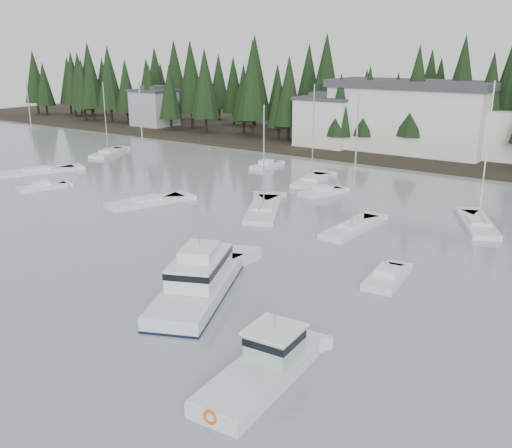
{
  "coord_description": "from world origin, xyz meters",
  "views": [
    {
      "loc": [
        27.75,
        -5.04,
        15.9
      ],
      "look_at": [
        2.35,
        30.46,
        2.5
      ],
      "focal_mm": 40.0,
      "sensor_mm": 36.0,
      "label": 1
    }
  ],
  "objects_px": {
    "lobster_boat_teal": "(262,371)",
    "runabout_1": "(387,279)",
    "sailboat_1": "(146,203)",
    "runabout_3": "(266,166)",
    "sailboat_0": "(36,173)",
    "sailboat_7": "(108,154)",
    "cabin_cruiser_center": "(199,284)",
    "runabout_0": "(42,188)",
    "house_far_west": "(154,107)",
    "sailboat_2": "(312,182)",
    "sailboat_3": "(352,229)",
    "harbor_inn": "(423,118)",
    "house_west": "(327,120)",
    "runabout_4": "(322,193)",
    "sailboat_4": "(264,211)",
    "sailboat_5": "(478,226)"
  },
  "relations": [
    {
      "from": "runabout_1",
      "to": "house_west",
      "type": "bearing_deg",
      "value": 26.73
    },
    {
      "from": "cabin_cruiser_center",
      "to": "sailboat_5",
      "type": "bearing_deg",
      "value": -46.65
    },
    {
      "from": "sailboat_3",
      "to": "runabout_1",
      "type": "relative_size",
      "value": 2.37
    },
    {
      "from": "house_west",
      "to": "sailboat_5",
      "type": "relative_size",
      "value": 0.69
    },
    {
      "from": "cabin_cruiser_center",
      "to": "sailboat_1",
      "type": "distance_m",
      "value": 24.86
    },
    {
      "from": "house_west",
      "to": "sailboat_7",
      "type": "bearing_deg",
      "value": -135.32
    },
    {
      "from": "cabin_cruiser_center",
      "to": "house_far_west",
      "type": "bearing_deg",
      "value": 22.98
    },
    {
      "from": "cabin_cruiser_center",
      "to": "runabout_0",
      "type": "xyz_separation_m",
      "value": [
        -35.15,
        12.13,
        -0.63
      ]
    },
    {
      "from": "cabin_cruiser_center",
      "to": "runabout_0",
      "type": "distance_m",
      "value": 37.19
    },
    {
      "from": "sailboat_4",
      "to": "runabout_0",
      "type": "xyz_separation_m",
      "value": [
        -26.91,
        -7.37,
        0.08
      ]
    },
    {
      "from": "house_far_west",
      "to": "sailboat_7",
      "type": "height_order",
      "value": "sailboat_7"
    },
    {
      "from": "house_west",
      "to": "harbor_inn",
      "type": "xyz_separation_m",
      "value": [
        15.04,
        3.34,
        1.12
      ]
    },
    {
      "from": "cabin_cruiser_center",
      "to": "sailboat_4",
      "type": "bearing_deg",
      "value": -1.22
    },
    {
      "from": "sailboat_4",
      "to": "sailboat_5",
      "type": "distance_m",
      "value": 20.68
    },
    {
      "from": "house_west",
      "to": "sailboat_0",
      "type": "height_order",
      "value": "sailboat_0"
    },
    {
      "from": "runabout_0",
      "to": "runabout_4",
      "type": "bearing_deg",
      "value": -40.65
    },
    {
      "from": "cabin_cruiser_center",
      "to": "runabout_1",
      "type": "bearing_deg",
      "value": -68.77
    },
    {
      "from": "runabout_4",
      "to": "runabout_0",
      "type": "bearing_deg",
      "value": 140.13
    },
    {
      "from": "runabout_3",
      "to": "runabout_4",
      "type": "relative_size",
      "value": 0.93
    },
    {
      "from": "sailboat_0",
      "to": "sailboat_7",
      "type": "bearing_deg",
      "value": 34.71
    },
    {
      "from": "sailboat_1",
      "to": "sailboat_4",
      "type": "bearing_deg",
      "value": -49.23
    },
    {
      "from": "sailboat_1",
      "to": "sailboat_7",
      "type": "distance_m",
      "value": 32.39
    },
    {
      "from": "house_far_west",
      "to": "runabout_0",
      "type": "distance_m",
      "value": 55.48
    },
    {
      "from": "sailboat_5",
      "to": "runabout_0",
      "type": "bearing_deg",
      "value": 81.68
    },
    {
      "from": "runabout_3",
      "to": "sailboat_1",
      "type": "bearing_deg",
      "value": -179.59
    },
    {
      "from": "sailboat_0",
      "to": "sailboat_2",
      "type": "bearing_deg",
      "value": -40.86
    },
    {
      "from": "runabout_0",
      "to": "runabout_4",
      "type": "height_order",
      "value": "same"
    },
    {
      "from": "sailboat_1",
      "to": "runabout_3",
      "type": "distance_m",
      "value": 24.01
    },
    {
      "from": "house_far_west",
      "to": "sailboat_4",
      "type": "height_order",
      "value": "sailboat_4"
    },
    {
      "from": "house_far_west",
      "to": "sailboat_3",
      "type": "relative_size",
      "value": 0.66
    },
    {
      "from": "runabout_3",
      "to": "sailboat_7",
      "type": "bearing_deg",
      "value": 101.53
    },
    {
      "from": "lobster_boat_teal",
      "to": "runabout_1",
      "type": "xyz_separation_m",
      "value": [
        -0.08,
        15.66,
        -0.41
      ]
    },
    {
      "from": "harbor_inn",
      "to": "sailboat_7",
      "type": "height_order",
      "value": "harbor_inn"
    },
    {
      "from": "sailboat_3",
      "to": "runabout_3",
      "type": "bearing_deg",
      "value": 50.1
    },
    {
      "from": "house_far_west",
      "to": "sailboat_0",
      "type": "relative_size",
      "value": 0.67
    },
    {
      "from": "harbor_inn",
      "to": "sailboat_7",
      "type": "relative_size",
      "value": 2.52
    },
    {
      "from": "cabin_cruiser_center",
      "to": "runabout_1",
      "type": "distance_m",
      "value": 13.45
    },
    {
      "from": "harbor_inn",
      "to": "lobster_boat_teal",
      "type": "height_order",
      "value": "harbor_inn"
    },
    {
      "from": "runabout_4",
      "to": "sailboat_5",
      "type": "bearing_deg",
      "value": -78.46
    },
    {
      "from": "lobster_boat_teal",
      "to": "runabout_3",
      "type": "bearing_deg",
      "value": 30.03
    },
    {
      "from": "sailboat_0",
      "to": "sailboat_7",
      "type": "height_order",
      "value": "sailboat_0"
    },
    {
      "from": "house_far_west",
      "to": "runabout_4",
      "type": "distance_m",
      "value": 64.71
    },
    {
      "from": "runabout_3",
      "to": "runabout_4",
      "type": "height_order",
      "value": "same"
    },
    {
      "from": "sailboat_2",
      "to": "runabout_0",
      "type": "xyz_separation_m",
      "value": [
        -24.21,
        -21.76,
        0.06
      ]
    },
    {
      "from": "harbor_inn",
      "to": "runabout_4",
      "type": "bearing_deg",
      "value": -89.96
    },
    {
      "from": "sailboat_2",
      "to": "sailboat_4",
      "type": "height_order",
      "value": "sailboat_2"
    },
    {
      "from": "harbor_inn",
      "to": "runabout_0",
      "type": "distance_m",
      "value": 56.5
    },
    {
      "from": "sailboat_3",
      "to": "sailboat_1",
      "type": "bearing_deg",
      "value": 101.86
    },
    {
      "from": "harbor_inn",
      "to": "sailboat_0",
      "type": "distance_m",
      "value": 57.36
    },
    {
      "from": "runabout_0",
      "to": "runabout_1",
      "type": "xyz_separation_m",
      "value": [
        44.59,
        -2.57,
        -0.0
      ]
    }
  ]
}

